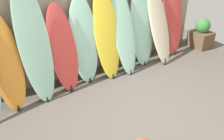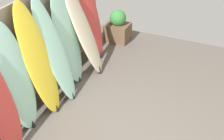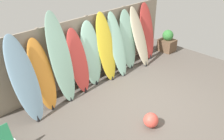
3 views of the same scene
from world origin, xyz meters
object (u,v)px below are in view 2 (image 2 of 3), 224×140
surfboard_red_9 (90,18)px  planter_box (118,27)px  surfboard_yellow_5 (38,61)px  surfboard_seafoam_7 (67,39)px  surfboard_cream_8 (84,30)px  surfboard_seafoam_6 (55,52)px  surfboard_seafoam_4 (15,79)px

surfboard_red_9 → planter_box: bearing=-13.4°
surfboard_yellow_5 → planter_box: (2.86, -0.14, -0.60)m
surfboard_seafoam_7 → surfboard_cream_8: (0.41, -0.11, 0.01)m
surfboard_seafoam_7 → surfboard_red_9: surfboard_red_9 is taller
surfboard_yellow_5 → surfboard_cream_8: size_ratio=1.05×
surfboard_yellow_5 → surfboard_red_9: surfboard_yellow_5 is taller
surfboard_yellow_5 → surfboard_seafoam_6: 0.41m
surfboard_cream_8 → surfboard_seafoam_7: bearing=165.5°
surfboard_seafoam_6 → surfboard_cream_8: bearing=-1.5°
surfboard_seafoam_6 → surfboard_yellow_5: bearing=174.4°
surfboard_yellow_5 → surfboard_cream_8: surfboard_yellow_5 is taller
surfboard_seafoam_6 → surfboard_red_9: size_ratio=1.00×
planter_box → surfboard_cream_8: bearing=177.2°
surfboard_seafoam_6 → surfboard_cream_8: 0.95m
surfboard_seafoam_6 → surfboard_red_9: (1.52, 0.12, -0.00)m
surfboard_seafoam_4 → planter_box: (3.34, -0.20, -0.53)m
surfboard_cream_8 → surfboard_seafoam_4: bearing=175.9°
surfboard_seafoam_6 → planter_box: 2.51m
surfboard_seafoam_4 → surfboard_seafoam_6: 0.90m
surfboard_seafoam_7 → surfboard_cream_8: bearing=-14.5°
surfboard_red_9 → planter_box: size_ratio=2.34×
surfboard_yellow_5 → surfboard_seafoam_6: bearing=-5.6°
surfboard_cream_8 → planter_box: surfboard_cream_8 is taller
surfboard_seafoam_4 → surfboard_red_9: size_ratio=0.97×
surfboard_seafoam_6 → surfboard_seafoam_7: (0.54, 0.08, -0.02)m
surfboard_cream_8 → planter_box: bearing=-2.8°
surfboard_seafoam_4 → surfboard_cream_8: (1.85, -0.13, 0.02)m
surfboard_seafoam_6 → surfboard_red_9: bearing=4.7°
surfboard_cream_8 → planter_box: size_ratio=2.33×
surfboard_seafoam_4 → surfboard_seafoam_7: bearing=-1.0°
surfboard_seafoam_6 → surfboard_seafoam_4: bearing=173.2°
surfboard_yellow_5 → surfboard_seafoam_7: bearing=2.6°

